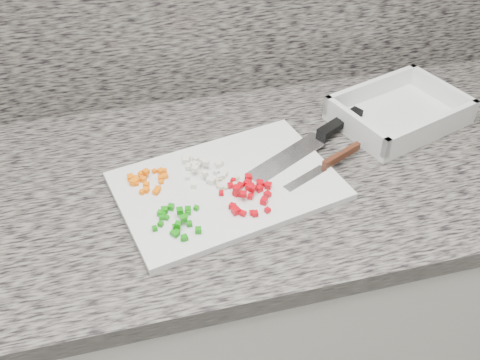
% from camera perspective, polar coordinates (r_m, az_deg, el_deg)
% --- Properties ---
extents(cabinet, '(3.92, 0.62, 0.86)m').
position_cam_1_polar(cabinet, '(1.43, -1.42, -13.80)').
color(cabinet, silver).
rests_on(cabinet, ground).
extents(countertop, '(3.96, 0.64, 0.04)m').
position_cam_1_polar(countertop, '(1.09, -1.80, -0.03)').
color(countertop, '#656059').
rests_on(countertop, cabinet).
extents(cutting_board, '(0.46, 0.36, 0.01)m').
position_cam_1_polar(cutting_board, '(1.04, -1.34, -0.60)').
color(cutting_board, silver).
rests_on(cutting_board, countertop).
extents(carrot_pile, '(0.08, 0.08, 0.02)m').
position_cam_1_polar(carrot_pile, '(1.05, -10.13, 0.01)').
color(carrot_pile, '#FF6F05').
rests_on(carrot_pile, cutting_board).
extents(onion_pile, '(0.09, 0.10, 0.02)m').
position_cam_1_polar(onion_pile, '(1.06, -4.12, 1.39)').
color(onion_pile, silver).
rests_on(onion_pile, cutting_board).
extents(green_pepper_pile, '(0.09, 0.09, 0.02)m').
position_cam_1_polar(green_pepper_pile, '(0.96, -6.73, -4.26)').
color(green_pepper_pile, '#117E0B').
rests_on(green_pepper_pile, cutting_board).
extents(red_pepper_pile, '(0.11, 0.11, 0.02)m').
position_cam_1_polar(red_pepper_pile, '(1.01, 0.92, -1.29)').
color(red_pepper_pile, '#C2020D').
rests_on(red_pepper_pile, cutting_board).
extents(garlic_pile, '(0.06, 0.04, 0.01)m').
position_cam_1_polar(garlic_pile, '(1.03, -1.52, -0.33)').
color(garlic_pile, beige).
rests_on(garlic_pile, cutting_board).
extents(chef_knife, '(0.31, 0.20, 0.02)m').
position_cam_1_polar(chef_knife, '(1.17, 8.86, 4.87)').
color(chef_knife, white).
rests_on(chef_knife, cutting_board).
extents(paring_knife, '(0.19, 0.10, 0.02)m').
position_cam_1_polar(paring_knife, '(1.09, 9.85, 2.03)').
color(paring_knife, white).
rests_on(paring_knife, cutting_board).
extents(tray, '(0.33, 0.28, 0.06)m').
position_cam_1_polar(tray, '(1.27, 16.57, 6.81)').
color(tray, silver).
rests_on(tray, countertop).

